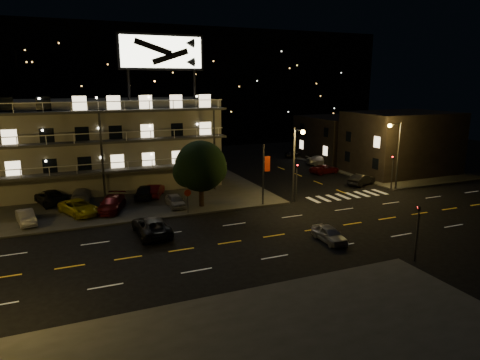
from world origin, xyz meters
name	(u,v)px	position (x,y,z in m)	size (l,w,h in m)	color
ground	(252,239)	(0.00, 0.00, 0.00)	(140.00, 140.00, 0.00)	black
curb_nw	(65,196)	(-14.00, 20.00, 0.07)	(44.00, 24.00, 0.15)	#323330
curb_ne	(379,167)	(30.00, 20.00, 0.07)	(16.00, 24.00, 0.15)	#323330
motel	(96,143)	(-9.94, 23.88, 5.34)	(28.00, 13.80, 18.10)	gray
side_bldg_front	(401,143)	(29.99, 16.00, 4.25)	(14.06, 10.00, 8.50)	black
side_bldg_back	(348,138)	(29.99, 28.00, 3.50)	(14.06, 12.00, 7.00)	black
hill_backdrop	(96,86)	(-5.94, 68.78, 11.55)	(120.00, 25.00, 24.00)	black
streetlight_nc	(296,157)	(8.50, 7.94, 4.96)	(0.44, 1.92, 8.00)	#2D2D30
streetlight_ne	(396,149)	(22.14, 8.30, 4.96)	(1.92, 0.44, 8.00)	#2D2D30
signal_nw	(297,178)	(9.00, 8.50, 2.57)	(0.20, 0.27, 4.60)	#2D2D30
signal_sw	(418,227)	(9.00, -8.50, 2.57)	(0.20, 0.27, 4.60)	#2D2D30
signal_ne	(392,169)	(22.00, 8.50, 2.57)	(0.27, 0.20, 4.60)	#2D2D30
banner_north	(264,173)	(5.09, 8.40, 3.43)	(0.83, 0.16, 6.40)	#2D2D30
stop_sign	(188,197)	(-3.00, 8.57, 1.71)	(0.91, 0.11, 2.61)	#2D2D30
tree	(200,168)	(-1.13, 10.30, 4.16)	(5.36, 5.16, 6.75)	black
lot_car_1	(26,217)	(-17.31, 10.89, 0.77)	(1.32, 3.77, 1.24)	#99989D
lot_car_2	(79,207)	(-12.81, 12.16, 0.84)	(2.28, 4.95, 1.38)	gold
lot_car_3	(112,204)	(-9.76, 12.14, 0.88)	(2.04, 5.01, 1.45)	#4F0C0B
lot_car_4	(175,201)	(-3.61, 11.07, 0.77)	(1.47, 3.65, 1.24)	#99989D
lot_car_6	(50,197)	(-15.42, 17.31, 0.88)	(2.42, 5.26, 1.46)	black
lot_car_7	(81,194)	(-12.32, 17.27, 0.82)	(1.87, 4.60, 1.34)	#99989D
lot_car_8	(145,191)	(-5.87, 15.46, 0.92)	(1.81, 4.50, 1.53)	black
lot_car_9	(155,190)	(-4.71, 15.91, 0.83)	(1.44, 4.13, 1.36)	#4F0C0B
side_car_0	(362,180)	(20.26, 11.76, 0.70)	(1.48, 4.23, 1.39)	black
side_car_1	(325,169)	(20.01, 19.55, 0.62)	(2.04, 4.43, 1.23)	#4F0C0B
side_car_2	(322,160)	(23.16, 25.12, 0.70)	(1.97, 4.84, 1.40)	#99989D
side_car_3	(296,154)	(22.53, 31.95, 0.63)	(1.49, 3.71, 1.26)	black
road_car_east	(329,234)	(5.51, -2.86, 0.63)	(1.48, 3.69, 1.26)	#99989D
road_car_west	(151,226)	(-7.42, 4.25, 0.77)	(2.54, 5.51, 1.53)	black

